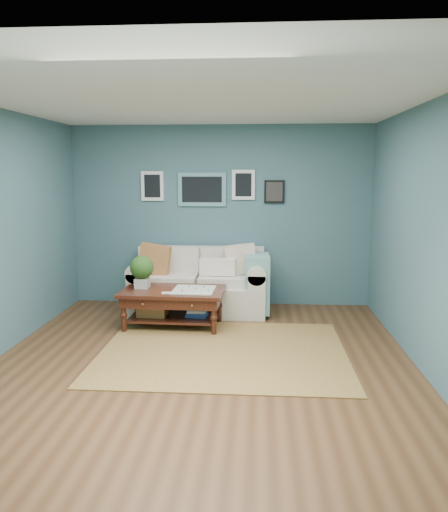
{
  "coord_description": "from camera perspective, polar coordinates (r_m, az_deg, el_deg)",
  "views": [
    {
      "loc": [
        0.59,
        -5.0,
        2.0
      ],
      "look_at": [
        0.17,
        1.0,
        0.99
      ],
      "focal_mm": 35.0,
      "sensor_mm": 36.0,
      "label": 1
    }
  ],
  "objects": [
    {
      "name": "area_rug",
      "position": [
        5.73,
        -0.12,
        -10.87
      ],
      "size": [
        2.75,
        2.2,
        0.01
      ],
      "primitive_type": "cube",
      "color": "brown",
      "rests_on": "ground"
    },
    {
      "name": "coffee_table",
      "position": [
        6.57,
        -6.45,
        -4.53
      ],
      "size": [
        1.35,
        0.81,
        0.93
      ],
      "rotation": [
        0.0,
        0.0,
        -0.03
      ],
      "color": "black",
      "rests_on": "ground"
    },
    {
      "name": "loveseat",
      "position": [
        7.25,
        -2.18,
        -3.14
      ],
      "size": [
        1.97,
        0.9,
        1.01
      ],
      "color": "#F1E3D0",
      "rests_on": "ground"
    },
    {
      "name": "room_shell",
      "position": [
        5.14,
        -2.63,
        2.34
      ],
      "size": [
        5.0,
        5.02,
        2.7
      ],
      "color": "brown",
      "rests_on": "ground"
    }
  ]
}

